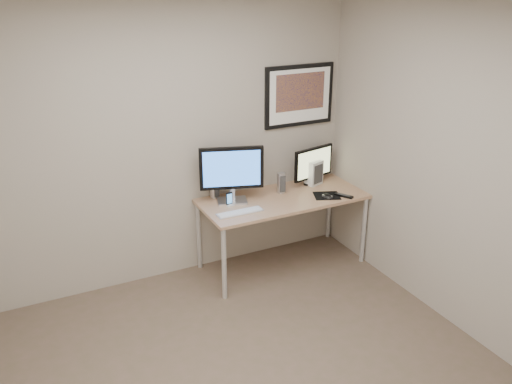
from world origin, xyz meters
TOP-DOWN VIEW (x-y plane):
  - floor at (0.00, 0.00)m, footprint 3.60×3.60m
  - room at (0.00, 0.45)m, footprint 3.60×3.60m
  - desk at (1.00, 1.35)m, footprint 1.60×0.70m
  - framed_art at (1.35, 1.68)m, footprint 0.75×0.04m
  - monitor_large at (0.52, 1.46)m, footprint 0.57×0.27m
  - monitor_tv at (1.45, 1.53)m, footprint 0.49×0.15m
  - speaker_left at (0.41, 1.65)m, footprint 0.10×0.10m
  - speaker_right at (1.05, 1.47)m, footprint 0.09×0.09m
  - phone_dock at (0.45, 1.39)m, footprint 0.07×0.07m
  - keyboard at (0.47, 1.20)m, footprint 0.43×0.12m
  - mousepad at (1.40, 1.19)m, footprint 0.31×0.29m
  - mouse at (1.38, 1.16)m, footprint 0.07×0.10m
  - remote at (1.53, 1.10)m, footprint 0.13×0.18m
  - fan_unit at (1.45, 1.52)m, footprint 0.19×0.16m

SIDE VIEW (x-z plane):
  - floor at x=0.00m, z-range 0.00..0.00m
  - desk at x=1.00m, z-range 0.30..1.03m
  - mousepad at x=1.40m, z-range 0.73..0.73m
  - keyboard at x=0.47m, z-range 0.73..0.75m
  - remote at x=1.53m, z-range 0.73..0.75m
  - mouse at x=1.38m, z-range 0.73..0.77m
  - phone_dock at x=0.45m, z-range 0.73..0.86m
  - speaker_left at x=0.41m, z-range 0.73..0.93m
  - speaker_right at x=1.05m, z-range 0.73..0.93m
  - fan_unit at x=1.45m, z-range 0.73..0.98m
  - monitor_tv at x=1.45m, z-range 0.74..1.13m
  - monitor_large at x=0.52m, z-range 0.76..1.30m
  - framed_art at x=1.35m, z-range 1.32..1.92m
  - room at x=0.00m, z-range -0.16..3.44m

